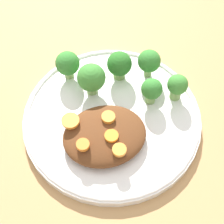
% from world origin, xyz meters
% --- Properties ---
extents(ground_plane, '(4.00, 4.00, 0.00)m').
position_xyz_m(ground_plane, '(0.00, 0.00, 0.00)').
color(ground_plane, tan).
extents(plate, '(0.28, 0.28, 0.02)m').
position_xyz_m(plate, '(0.00, 0.00, 0.01)').
color(plate, white).
rests_on(plate, ground_plane).
extents(stew_mound, '(0.13, 0.10, 0.03)m').
position_xyz_m(stew_mound, '(0.02, 0.04, 0.03)').
color(stew_mound, '#5B3319').
rests_on(stew_mound, plate).
extents(broccoli_floret_0, '(0.05, 0.05, 0.06)m').
position_xyz_m(broccoli_floret_0, '(0.02, -0.06, 0.05)').
color(broccoli_floret_0, '#7FA85B').
rests_on(broccoli_floret_0, plate).
extents(broccoli_floret_1, '(0.04, 0.04, 0.05)m').
position_xyz_m(broccoli_floret_1, '(-0.03, -0.08, 0.05)').
color(broccoli_floret_1, '#759E51').
rests_on(broccoli_floret_1, plate).
extents(broccoli_floret_2, '(0.03, 0.03, 0.05)m').
position_xyz_m(broccoli_floret_2, '(-0.07, -0.01, 0.04)').
color(broccoli_floret_2, '#759E51').
rests_on(broccoli_floret_2, plate).
extents(broccoli_floret_3, '(0.04, 0.04, 0.05)m').
position_xyz_m(broccoli_floret_3, '(-0.08, -0.07, 0.05)').
color(broccoli_floret_3, '#7FA85B').
rests_on(broccoli_floret_3, plate).
extents(broccoli_floret_4, '(0.03, 0.03, 0.05)m').
position_xyz_m(broccoli_floret_4, '(-0.11, -0.01, 0.04)').
color(broccoli_floret_4, '#759E51').
rests_on(broccoli_floret_4, plate).
extents(broccoli_floret_5, '(0.04, 0.04, 0.05)m').
position_xyz_m(broccoli_floret_5, '(0.05, -0.10, 0.05)').
color(broccoli_floret_5, '#7FA85B').
rests_on(broccoli_floret_5, plate).
extents(carrot_slice_0, '(0.02, 0.02, 0.00)m').
position_xyz_m(carrot_slice_0, '(0.01, 0.05, 0.05)').
color(carrot_slice_0, orange).
rests_on(carrot_slice_0, stew_mound).
extents(carrot_slice_1, '(0.02, 0.02, 0.01)m').
position_xyz_m(carrot_slice_1, '(0.06, 0.05, 0.05)').
color(carrot_slice_1, orange).
rests_on(carrot_slice_1, stew_mound).
extents(carrot_slice_2, '(0.02, 0.02, 0.01)m').
position_xyz_m(carrot_slice_2, '(0.01, 0.02, 0.05)').
color(carrot_slice_2, orange).
rests_on(carrot_slice_2, stew_mound).
extents(carrot_slice_3, '(0.02, 0.02, 0.01)m').
position_xyz_m(carrot_slice_3, '(0.01, 0.07, 0.05)').
color(carrot_slice_3, orange).
rests_on(carrot_slice_3, stew_mound).
extents(carrot_slice_4, '(0.03, 0.03, 0.01)m').
position_xyz_m(carrot_slice_4, '(0.07, 0.01, 0.05)').
color(carrot_slice_4, orange).
rests_on(carrot_slice_4, stew_mound).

